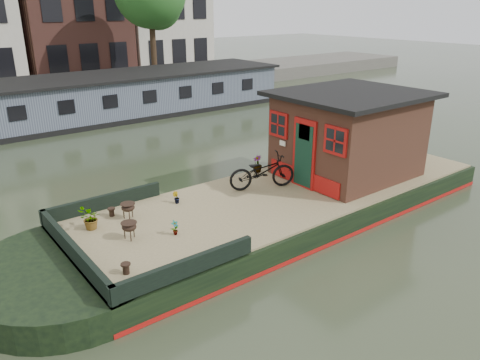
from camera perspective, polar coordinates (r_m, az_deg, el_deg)
ground at (r=12.98m, az=6.17°, el=-3.90°), size 120.00×120.00×0.00m
houseboat_hull at (r=12.06m, az=1.61°, el=-4.34°), size 14.01×4.02×0.60m
houseboat_deck at (r=12.74m, az=6.28°, el=-1.34°), size 11.80×3.80×0.05m
bow_bulwark at (r=10.11m, az=-15.14°, el=-6.83°), size 3.00×4.00×0.35m
cabin at (r=13.89m, az=13.07°, el=5.56°), size 4.00×3.50×2.42m
bicycle at (r=12.64m, az=2.70°, el=1.04°), size 1.94×1.25×0.96m
potted_plant_a at (r=10.29m, az=-7.93°, el=-5.79°), size 0.20×0.15×0.34m
potted_plant_b at (r=11.89m, az=-7.79°, el=-2.13°), size 0.21×0.22×0.31m
potted_plant_c at (r=10.91m, az=-17.78°, el=-4.50°), size 0.63×0.63×0.53m
potted_plant_d at (r=13.95m, az=2.11°, el=1.98°), size 0.30×0.30×0.51m
brazier_front at (r=10.28m, az=-13.32°, el=-6.04°), size 0.44×0.44×0.39m
brazier_rear at (r=11.22m, az=-13.46°, el=-3.71°), size 0.42×0.42×0.39m
bollard_port at (r=11.51m, az=-15.38°, el=-3.79°), size 0.18×0.18×0.20m
bollard_stbd at (r=9.10m, az=-13.73°, el=-10.44°), size 0.19×0.19×0.21m
far_houseboat at (r=24.32m, az=-17.34°, el=9.32°), size 20.40×4.40×2.11m
quay at (r=30.50m, az=-21.73°, el=9.94°), size 60.00×6.00×0.90m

